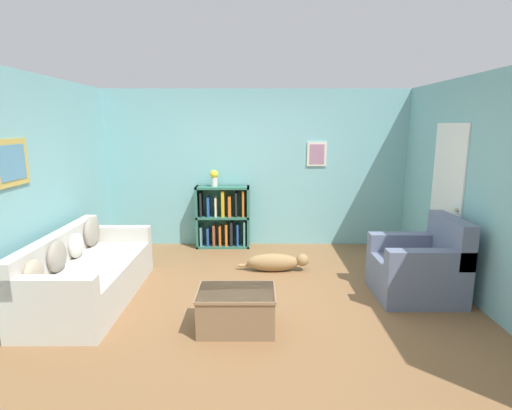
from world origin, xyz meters
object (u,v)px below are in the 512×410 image
(recliner_chair, at_px, (419,268))
(vase, at_px, (214,177))
(bookshelf, at_px, (223,218))
(coffee_table, at_px, (236,308))
(couch, at_px, (86,275))
(dog, at_px, (276,262))

(recliner_chair, height_order, vase, vase)
(bookshelf, height_order, coffee_table, bookshelf)
(bookshelf, distance_m, vase, 0.71)
(couch, bearing_deg, coffee_table, -20.91)
(recliner_chair, relative_size, vase, 3.59)
(recliner_chair, distance_m, coffee_table, 2.30)
(bookshelf, xyz_separation_m, recliner_chair, (2.50, -1.99, -0.14))
(couch, xyz_separation_m, coffee_table, (1.79, -0.68, -0.09))
(couch, relative_size, bookshelf, 1.97)
(dog, relative_size, vase, 3.77)
(couch, distance_m, dog, 2.46)
(couch, height_order, coffee_table, couch)
(couch, xyz_separation_m, bookshelf, (1.44, 2.09, 0.18))
(couch, distance_m, bookshelf, 2.55)
(recliner_chair, xyz_separation_m, coffee_table, (-2.15, -0.79, -0.13))
(dog, xyz_separation_m, vase, (-0.97, 1.14, 1.05))
(bookshelf, height_order, recliner_chair, bookshelf)
(couch, relative_size, dog, 2.00)
(recliner_chair, xyz_separation_m, dog, (-1.67, 0.83, -0.22))
(coffee_table, distance_m, dog, 1.69)
(couch, bearing_deg, dog, 22.49)
(recliner_chair, height_order, dog, recliner_chair)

